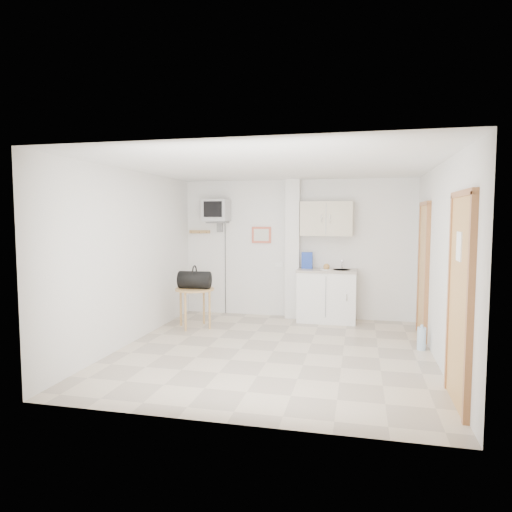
% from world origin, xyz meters
% --- Properties ---
extents(ground, '(4.50, 4.50, 0.00)m').
position_xyz_m(ground, '(0.00, 0.00, 0.00)').
color(ground, beige).
rests_on(ground, ground).
extents(room_envelope, '(4.24, 4.54, 2.55)m').
position_xyz_m(room_envelope, '(0.24, 0.09, 1.54)').
color(room_envelope, white).
rests_on(room_envelope, ground).
extents(kitchenette, '(1.03, 0.58, 2.10)m').
position_xyz_m(kitchenette, '(0.57, 2.00, 0.80)').
color(kitchenette, white).
rests_on(kitchenette, ground).
extents(crt_television, '(0.44, 0.45, 2.15)m').
position_xyz_m(crt_television, '(-1.45, 2.02, 1.94)').
color(crt_television, slate).
rests_on(crt_television, ground).
extents(round_table, '(0.64, 0.64, 0.65)m').
position_xyz_m(round_table, '(-1.52, 1.05, 0.57)').
color(round_table, '#AE7B46').
rests_on(round_table, ground).
extents(duffel_bag, '(0.53, 0.31, 0.38)m').
position_xyz_m(duffel_bag, '(-1.52, 1.04, 0.80)').
color(duffel_bag, black).
rests_on(duffel_bag, round_table).
extents(water_bottle, '(0.12, 0.12, 0.36)m').
position_xyz_m(water_bottle, '(1.98, 0.51, 0.16)').
color(water_bottle, '#ADCDE8').
rests_on(water_bottle, ground).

